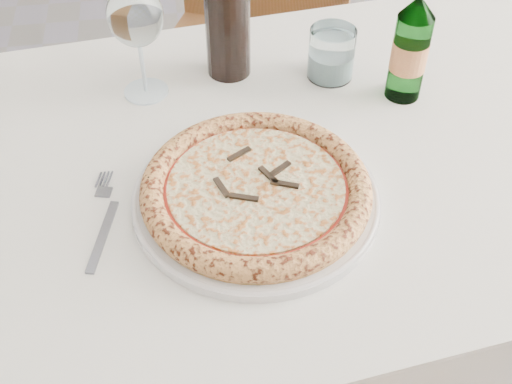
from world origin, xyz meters
TOP-DOWN VIEW (x-y plane):
  - dining_table at (-0.22, 0.02)m, footprint 1.43×0.94m
  - chair_far at (-0.09, 0.80)m, footprint 0.62×0.62m
  - plate at (-0.22, -0.08)m, footprint 0.35×0.35m
  - pizza at (-0.22, -0.08)m, footprint 0.32×0.32m
  - fork at (-0.44, -0.08)m, footprint 0.04×0.18m
  - wine_glass at (-0.37, 0.21)m, footprint 0.09×0.09m
  - tumbler at (-0.05, 0.21)m, footprint 0.08×0.08m
  - beer_bottle at (0.06, 0.14)m, footprint 0.06×0.06m
  - wine_bottle at (-0.22, 0.25)m, footprint 0.08×0.08m

SIDE VIEW (x-z plane):
  - chair_far at x=-0.09m, z-range 0.07..1.00m
  - dining_table at x=-0.22m, z-range 0.28..1.04m
  - fork at x=-0.44m, z-range 0.76..0.76m
  - plate at x=-0.22m, z-range 0.76..0.77m
  - pizza at x=-0.22m, z-range 0.77..0.80m
  - tumbler at x=-0.05m, z-range 0.75..0.84m
  - beer_bottle at x=0.06m, z-range 0.73..0.96m
  - wine_bottle at x=-0.22m, z-range 0.73..1.04m
  - wine_glass at x=-0.37m, z-range 0.80..1.00m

